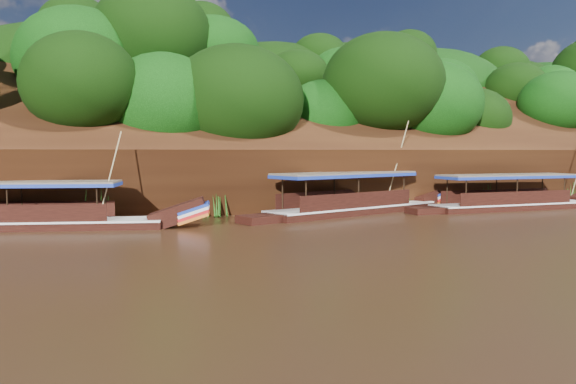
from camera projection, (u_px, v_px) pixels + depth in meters
name	position (u px, v px, depth m)	size (l,w,h in m)	color
ground	(408.00, 234.00, 24.75)	(160.00, 160.00, 0.00)	black
riverbank	(252.00, 173.00, 45.73)	(120.00, 30.06, 19.40)	black
boat_0	(524.00, 201.00, 35.48)	(13.72, 2.90, 6.21)	black
boat_1	(364.00, 204.00, 33.28)	(14.09, 6.07, 5.94)	black
boat_2	(48.00, 218.00, 26.41)	(14.27, 5.39, 5.02)	black
reeds	(262.00, 199.00, 32.28)	(50.24, 2.16, 2.03)	#235816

